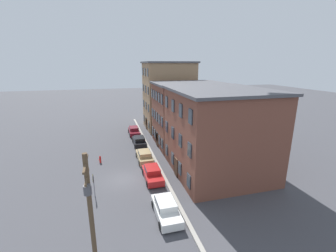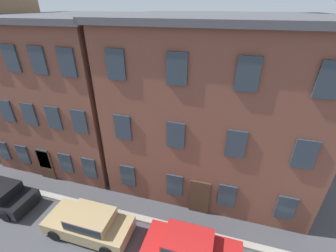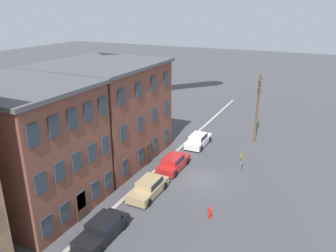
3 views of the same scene
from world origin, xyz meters
The scene contains 5 objects.
kerb_strip centered at (0.00, 4.50, 0.08)m, with size 56.00×0.36×0.16m, color #9E998E.
apartment_midblock centered at (-9.54, 11.14, 4.97)m, with size 8.97×10.80×9.90m.
apartment_far centered at (0.69, 11.09, 5.01)m, with size 11.82×10.71×9.99m.
car_tan centered at (-4.41, 3.07, 0.75)m, with size 4.40×1.92×1.43m.
car_red centered at (0.75, 3.15, 0.75)m, with size 4.40×1.92×1.43m.
Camera 2 is at (1.53, -3.17, 10.45)m, focal length 24.00 mm.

